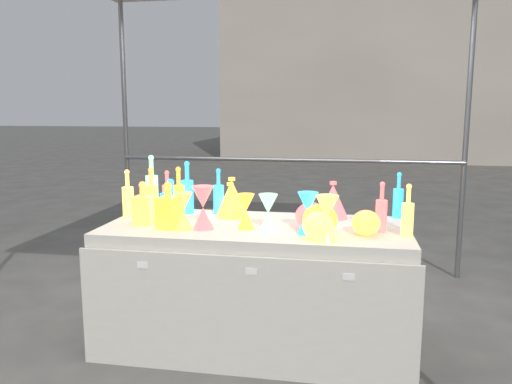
% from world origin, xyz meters
% --- Properties ---
extents(ground, '(80.00, 80.00, 0.00)m').
position_xyz_m(ground, '(0.00, 0.00, 0.00)').
color(ground, slate).
rests_on(ground, ground).
extents(display_table, '(1.84, 0.83, 0.75)m').
position_xyz_m(display_table, '(0.00, -0.01, 0.37)').
color(display_table, silver).
rests_on(display_table, ground).
extents(background_building, '(14.00, 6.00, 6.00)m').
position_xyz_m(background_building, '(4.00, 14.00, 3.00)').
color(background_building, '#C0B4A0').
rests_on(background_building, ground).
extents(cardboard_box_closed, '(0.64, 0.53, 0.40)m').
position_xyz_m(cardboard_box_closed, '(-0.70, 1.90, 0.20)').
color(cardboard_box_closed, '#9E7647').
rests_on(cardboard_box_closed, ground).
extents(cardboard_box_flat, '(0.74, 0.66, 0.05)m').
position_xyz_m(cardboard_box_flat, '(0.13, 2.82, 0.03)').
color(cardboard_box_flat, '#9E7647').
rests_on(cardboard_box_flat, ground).
extents(bottle_1, '(0.11, 0.11, 0.35)m').
position_xyz_m(bottle_1, '(-0.51, 0.26, 0.93)').
color(bottle_1, '#188822').
rests_on(bottle_1, display_table).
extents(bottle_2, '(0.08, 0.08, 0.33)m').
position_xyz_m(bottle_2, '(-0.52, 0.12, 0.91)').
color(bottle_2, yellow).
rests_on(bottle_2, display_table).
extents(bottle_3, '(0.09, 0.09, 0.27)m').
position_xyz_m(bottle_3, '(-0.68, 0.35, 0.89)').
color(bottle_3, '#281FB7').
rests_on(bottle_3, display_table).
extents(bottle_4, '(0.10, 0.10, 0.31)m').
position_xyz_m(bottle_4, '(-0.85, 0.08, 0.90)').
color(bottle_4, '#12746F').
rests_on(bottle_4, display_table).
extents(bottle_5, '(0.09, 0.09, 0.38)m').
position_xyz_m(bottle_5, '(-0.77, 0.28, 0.94)').
color(bottle_5, '#DB2B8F').
rests_on(bottle_5, display_table).
extents(bottle_6, '(0.09, 0.09, 0.31)m').
position_xyz_m(bottle_6, '(-0.74, 0.19, 0.91)').
color(bottle_6, '#D61446').
rests_on(bottle_6, display_table).
extents(bottle_7, '(0.09, 0.09, 0.30)m').
position_xyz_m(bottle_7, '(-0.30, 0.28, 0.90)').
color(bottle_7, '#188822').
rests_on(bottle_7, display_table).
extents(decanter_0, '(0.11, 0.11, 0.26)m').
position_xyz_m(decanter_0, '(-0.67, -0.11, 0.88)').
color(decanter_0, '#D61446').
rests_on(decanter_0, display_table).
extents(decanter_1, '(0.14, 0.14, 0.27)m').
position_xyz_m(decanter_1, '(-0.48, -0.18, 0.89)').
color(decanter_1, yellow).
rests_on(decanter_1, display_table).
extents(decanter_2, '(0.13, 0.13, 0.25)m').
position_xyz_m(decanter_2, '(-0.56, 0.09, 0.88)').
color(decanter_2, '#188822').
rests_on(decanter_2, display_table).
extents(hourglass_0, '(0.11, 0.11, 0.20)m').
position_xyz_m(hourglass_0, '(-0.04, -0.10, 0.85)').
color(hourglass_0, yellow).
rests_on(hourglass_0, display_table).
extents(hourglass_1, '(0.16, 0.16, 0.25)m').
position_xyz_m(hourglass_1, '(-0.28, -0.15, 0.88)').
color(hourglass_1, '#281FB7').
rests_on(hourglass_1, display_table).
extents(hourglass_2, '(0.13, 0.13, 0.24)m').
position_xyz_m(hourglass_2, '(0.43, -0.31, 0.87)').
color(hourglass_2, '#12746F').
rests_on(hourglass_2, display_table).
extents(hourglass_3, '(0.11, 0.11, 0.22)m').
position_xyz_m(hourglass_3, '(0.10, -0.17, 0.86)').
color(hourglass_3, '#DB2B8F').
rests_on(hourglass_3, display_table).
extents(hourglass_4, '(0.14, 0.14, 0.22)m').
position_xyz_m(hourglass_4, '(-0.39, -0.19, 0.86)').
color(hourglass_4, '#D61446').
rests_on(hourglass_4, display_table).
extents(hourglass_5, '(0.15, 0.15, 0.23)m').
position_xyz_m(hourglass_5, '(0.32, -0.16, 0.87)').
color(hourglass_5, '#188822').
rests_on(hourglass_5, display_table).
extents(globe_0, '(0.20, 0.20, 0.13)m').
position_xyz_m(globe_0, '(0.64, -0.15, 0.81)').
color(globe_0, '#D61446').
rests_on(globe_0, display_table).
extents(globe_1, '(0.20, 0.20, 0.13)m').
position_xyz_m(globe_1, '(0.39, -0.29, 0.82)').
color(globe_1, '#12746F').
rests_on(globe_1, display_table).
extents(globe_2, '(0.24, 0.24, 0.15)m').
position_xyz_m(globe_2, '(0.39, -0.19, 0.83)').
color(globe_2, yellow).
rests_on(globe_2, display_table).
extents(globe_3, '(0.22, 0.22, 0.15)m').
position_xyz_m(globe_3, '(0.34, -0.09, 0.82)').
color(globe_3, '#281FB7').
rests_on(globe_3, display_table).
extents(lampshade_0, '(0.23, 0.23, 0.25)m').
position_xyz_m(lampshade_0, '(-0.21, 0.28, 0.87)').
color(lampshade_0, '#D8F633').
rests_on(lampshade_0, display_table).
extents(lampshade_1, '(0.22, 0.22, 0.22)m').
position_xyz_m(lampshade_1, '(-0.20, 0.20, 0.86)').
color(lampshade_1, '#D8F633').
rests_on(lampshade_1, display_table).
extents(lampshade_2, '(0.24, 0.24, 0.24)m').
position_xyz_m(lampshade_2, '(0.45, 0.28, 0.87)').
color(lampshade_2, '#281FB7').
rests_on(lampshade_2, display_table).
extents(bottle_8, '(0.08, 0.08, 0.29)m').
position_xyz_m(bottle_8, '(0.86, 0.36, 0.90)').
color(bottle_8, '#188822').
rests_on(bottle_8, display_table).
extents(bottle_10, '(0.07, 0.07, 0.29)m').
position_xyz_m(bottle_10, '(0.73, -0.05, 0.89)').
color(bottle_10, '#281FB7').
rests_on(bottle_10, display_table).
extents(bottle_11, '(0.07, 0.07, 0.29)m').
position_xyz_m(bottle_11, '(0.86, -0.14, 0.90)').
color(bottle_11, '#12746F').
rests_on(bottle_11, display_table).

